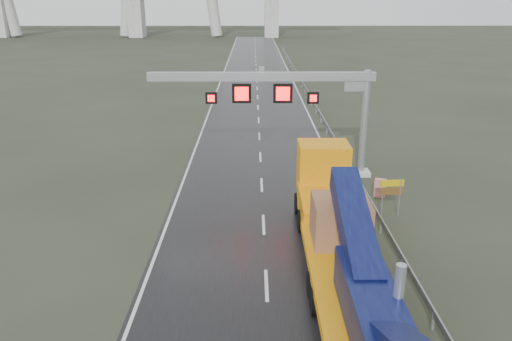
{
  "coord_description": "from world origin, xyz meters",
  "views": [
    {
      "loc": [
        -0.56,
        -14.53,
        11.76
      ],
      "look_at": [
        -0.41,
        9.81,
        3.2
      ],
      "focal_mm": 35.0,
      "sensor_mm": 36.0,
      "label": 1
    }
  ],
  "objects_px": {
    "heavy_haul_truck": "(345,243)",
    "exit_sign_pair": "(392,191)",
    "sign_gantry": "(293,95)",
    "striped_barrier": "(380,188)"
  },
  "relations": [
    {
      "from": "heavy_haul_truck",
      "to": "exit_sign_pair",
      "type": "distance_m",
      "value": 7.85
    },
    {
      "from": "sign_gantry",
      "to": "heavy_haul_truck",
      "type": "xyz_separation_m",
      "value": [
        1.18,
        -13.81,
        -3.69
      ]
    },
    {
      "from": "sign_gantry",
      "to": "striped_barrier",
      "type": "bearing_deg",
      "value": -37.79
    },
    {
      "from": "heavy_haul_truck",
      "to": "exit_sign_pair",
      "type": "xyz_separation_m",
      "value": [
        3.81,
        6.85,
        -0.35
      ]
    },
    {
      "from": "heavy_haul_truck",
      "to": "sign_gantry",
      "type": "bearing_deg",
      "value": 95.28
    },
    {
      "from": "exit_sign_pair",
      "to": "striped_barrier",
      "type": "height_order",
      "value": "exit_sign_pair"
    },
    {
      "from": "sign_gantry",
      "to": "exit_sign_pair",
      "type": "distance_m",
      "value": 9.47
    },
    {
      "from": "heavy_haul_truck",
      "to": "striped_barrier",
      "type": "height_order",
      "value": "heavy_haul_truck"
    },
    {
      "from": "sign_gantry",
      "to": "exit_sign_pair",
      "type": "height_order",
      "value": "sign_gantry"
    },
    {
      "from": "sign_gantry",
      "to": "striped_barrier",
      "type": "relative_size",
      "value": 12.99
    }
  ]
}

